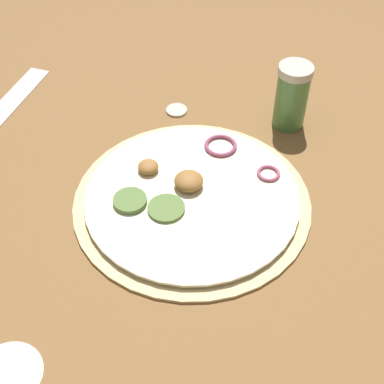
% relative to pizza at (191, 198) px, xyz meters
% --- Properties ---
extents(ground_plane, '(3.00, 3.00, 0.00)m').
position_rel_pizza_xyz_m(ground_plane, '(-0.00, 0.00, -0.01)').
color(ground_plane, brown).
extents(pizza, '(0.30, 0.30, 0.03)m').
position_rel_pizza_xyz_m(pizza, '(0.00, 0.00, 0.00)').
color(pizza, beige).
rests_on(pizza, ground_plane).
extents(spice_jar, '(0.05, 0.05, 0.10)m').
position_rel_pizza_xyz_m(spice_jar, '(-0.01, -0.21, 0.04)').
color(spice_jar, '#4C7F42').
rests_on(spice_jar, ground_plane).
extents(loose_cap, '(0.03, 0.03, 0.01)m').
position_rel_pizza_xyz_m(loose_cap, '(0.13, -0.13, -0.00)').
color(loose_cap, beige).
rests_on(loose_cap, ground_plane).
extents(flour_patch, '(0.07, 0.07, 0.00)m').
position_rel_pizza_xyz_m(flour_patch, '(0.00, 0.29, -0.01)').
color(flour_patch, white).
rests_on(flour_patch, ground_plane).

